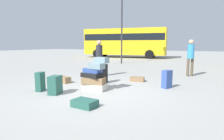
# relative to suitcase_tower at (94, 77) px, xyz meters

# --- Properties ---
(ground_plane) EXTENTS (80.00, 80.00, 0.00)m
(ground_plane) POSITION_rel_suitcase_tower_xyz_m (0.14, -0.05, -0.42)
(ground_plane) COLOR #9E9E99
(suitcase_tower) EXTENTS (0.89, 0.54, 1.07)m
(suitcase_tower) POSITION_rel_suitcase_tower_xyz_m (0.00, 0.00, 0.00)
(suitcase_tower) COLOR beige
(suitcase_tower) RESTS_ON ground
(suitcase_teal_behind_tower) EXTENTS (0.59, 0.43, 0.17)m
(suitcase_teal_behind_tower) POSITION_rel_suitcase_tower_xyz_m (0.71, -1.53, -0.34)
(suitcase_teal_behind_tower) COLOR #26594C
(suitcase_teal_behind_tower) RESTS_ON ground
(suitcase_navy_white_trunk) EXTENTS (0.33, 0.39, 0.61)m
(suitcase_navy_white_trunk) POSITION_rel_suitcase_tower_xyz_m (2.02, 1.37, -0.12)
(suitcase_navy_white_trunk) COLOR #334F99
(suitcase_navy_white_trunk) RESTS_ON ground
(suitcase_teal_upright_blue) EXTENTS (0.26, 0.33, 0.61)m
(suitcase_teal_upright_blue) POSITION_rel_suitcase_tower_xyz_m (-1.45, -0.92, -0.12)
(suitcase_teal_upright_blue) COLOR #26594C
(suitcase_teal_upright_blue) RESTS_ON ground
(suitcase_brown_foreground_near) EXTENTS (0.74, 0.42, 0.24)m
(suitcase_brown_foreground_near) POSITION_rel_suitcase_tower_xyz_m (-1.77, 0.47, -0.30)
(suitcase_brown_foreground_near) COLOR olive
(suitcase_brown_foreground_near) RESTS_ON ground
(suitcase_brown_right_side) EXTENTS (0.59, 0.37, 0.18)m
(suitcase_brown_right_side) POSITION_rel_suitcase_tower_xyz_m (0.72, 2.04, -0.33)
(suitcase_brown_right_side) COLOR olive
(suitcase_brown_right_side) RESTS_ON ground
(suitcase_black_left_side) EXTENTS (0.18, 0.44, 0.72)m
(suitcase_black_left_side) POSITION_rel_suitcase_tower_xyz_m (-0.31, 1.10, -0.06)
(suitcase_black_left_side) COLOR black
(suitcase_black_left_side) RESTS_ON ground
(suitcase_teal_foreground_far) EXTENTS (0.38, 0.48, 0.55)m
(suitcase_teal_foreground_far) POSITION_rel_suitcase_tower_xyz_m (-0.77, -0.97, -0.15)
(suitcase_teal_foreground_far) COLOR #26594C
(suitcase_teal_foreground_far) RESTS_ON ground
(person_bearded_onlooker) EXTENTS (0.30, 0.30, 1.70)m
(person_bearded_onlooker) POSITION_rel_suitcase_tower_xyz_m (2.46, 4.35, 0.59)
(person_bearded_onlooker) COLOR brown
(person_bearded_onlooker) RESTS_ON ground
(person_tourist_with_camera) EXTENTS (0.30, 0.30, 1.67)m
(person_tourist_with_camera) POSITION_rel_suitcase_tower_xyz_m (-1.25, 2.36, 0.57)
(person_tourist_with_camera) COLOR brown
(person_tourist_with_camera) RESTS_ON ground
(parked_bus) EXTENTS (9.22, 3.82, 3.15)m
(parked_bus) POSITION_rel_suitcase_tower_xyz_m (-5.34, 14.63, 1.41)
(parked_bus) COLOR yellow
(parked_bus) RESTS_ON ground
(lamp_post) EXTENTS (0.36, 0.36, 6.92)m
(lamp_post) POSITION_rel_suitcase_tower_xyz_m (-2.83, 8.24, 4.02)
(lamp_post) COLOR #333338
(lamp_post) RESTS_ON ground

